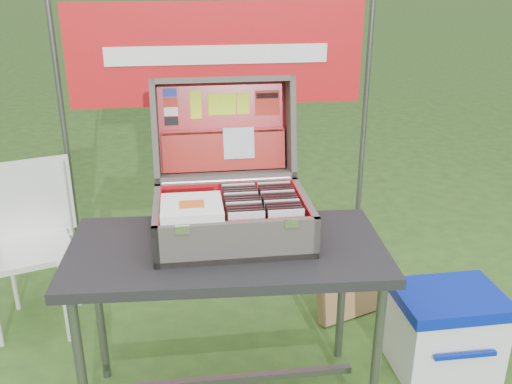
{
  "coord_description": "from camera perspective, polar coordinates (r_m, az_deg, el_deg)",
  "views": [
    {
      "loc": [
        -0.21,
        -2.03,
        1.76
      ],
      "look_at": [
        0.08,
        0.1,
        0.89
      ],
      "focal_mm": 40.0,
      "sensor_mm": 36.0,
      "label": 1
    }
  ],
  "objects": [
    {
      "name": "suitcase_base_wall_right",
      "position": [
        2.25,
        4.88,
        -2.33
      ],
      "size": [
        0.02,
        0.43,
        0.16
      ],
      "primitive_type": "cube",
      "color": "#5F5A55",
      "rests_on": "table_top"
    },
    {
      "name": "suitcase_lid_back",
      "position": [
        2.5,
        -3.37,
        6.5
      ],
      "size": [
        0.6,
        0.11,
        0.42
      ],
      "primitive_type": "cube",
      "rotation": [
        -1.77,
        0.0,
        0.0
      ],
      "color": "#5F5A55",
      "rests_on": "suitcase_base_wall_back"
    },
    {
      "name": "suitcase_liner_wall_front",
      "position": [
        2.04,
        -1.91,
        -4.62
      ],
      "size": [
        0.55,
        0.01,
        0.14
      ],
      "primitive_type": "cube",
      "color": "red",
      "rests_on": "suitcase_base_bottom"
    },
    {
      "name": "cd_left_4",
      "position": [
        2.14,
        -1.24,
        -2.87
      ],
      "size": [
        0.13,
        0.01,
        0.15
      ],
      "primitive_type": "cube",
      "color": "silver",
      "rests_on": "suitcase_liner_floor"
    },
    {
      "name": "chair_leg_bl",
      "position": [
        3.33,
        -23.17,
        -7.57
      ],
      "size": [
        0.02,
        0.02,
        0.43
      ],
      "primitive_type": "cylinder",
      "color": "silver",
      "rests_on": "ground"
    },
    {
      "name": "cd_left_0",
      "position": [
        2.06,
        -0.94,
        -3.95
      ],
      "size": [
        0.13,
        0.01,
        0.15
      ],
      "primitive_type": "cube",
      "color": "silver",
      "rests_on": "suitcase_liner_floor"
    },
    {
      "name": "lid_sticker_band_bar",
      "position": [
        2.5,
        1.13,
        9.61
      ],
      "size": [
        0.1,
        0.01,
        0.02
      ],
      "primitive_type": "cube",
      "rotation": [
        -1.77,
        0.0,
        0.0
      ],
      "color": "black",
      "rests_on": "suitcase_lid_liner"
    },
    {
      "name": "table_brace",
      "position": [
        2.54,
        -2.66,
        -18.2
      ],
      "size": [
        1.06,
        0.03,
        0.03
      ],
      "primitive_type": "cube",
      "color": "#59595B",
      "rests_on": "ground"
    },
    {
      "name": "table_leg_fr",
      "position": [
        2.31,
        11.95,
        -16.02
      ],
      "size": [
        0.04,
        0.04,
        0.71
      ],
      "primitive_type": "cylinder",
      "color": "#59595B",
      "rests_on": "ground"
    },
    {
      "name": "cd_right_4",
      "position": [
        2.16,
        2.56,
        -2.65
      ],
      "size": [
        0.13,
        0.01,
        0.15
      ],
      "primitive_type": "cube",
      "color": "silver",
      "rests_on": "suitcase_liner_floor"
    },
    {
      "name": "cd_right_10",
      "position": [
        2.29,
        1.95,
        -1.2
      ],
      "size": [
        0.13,
        0.01,
        0.15
      ],
      "primitive_type": "cube",
      "color": "black",
      "rests_on": "suitcase_liner_floor"
    },
    {
      "name": "cd_left_3",
      "position": [
        2.12,
        -1.16,
        -3.13
      ],
      "size": [
        0.13,
        0.01,
        0.15
      ],
      "primitive_type": "cube",
      "color": "black",
      "rests_on": "suitcase_liner_floor"
    },
    {
      "name": "cd_right_2",
      "position": [
        2.12,
        2.78,
        -3.17
      ],
      "size": [
        0.13,
        0.01,
        0.15
      ],
      "primitive_type": "cube",
      "color": "black",
      "rests_on": "suitcase_liner_floor"
    },
    {
      "name": "suitcase_lid_rim_left",
      "position": [
        2.43,
        -10.04,
        6.06
      ],
      "size": [
        0.02,
        0.24,
        0.45
      ],
      "primitive_type": "cube",
      "rotation": [
        -1.77,
        0.0,
        0.0
      ],
      "color": "#5F5A55",
      "rests_on": "suitcase_lid_back"
    },
    {
      "name": "cooler",
      "position": [
        2.79,
        18.41,
        -13.15
      ],
      "size": [
        0.47,
        0.36,
        0.41
      ],
      "primitive_type": null,
      "rotation": [
        0.0,
        0.0,
        0.02
      ],
      "color": "white",
      "rests_on": "ground"
    },
    {
      "name": "suitcase_lid_rim_near",
      "position": [
        2.46,
        -3.08,
        1.7
      ],
      "size": [
        0.6,
        0.16,
        0.05
      ],
      "primitive_type": "cube",
      "rotation": [
        -1.77,
        0.0,
        0.0
      ],
      "color": "#5F5A55",
      "rests_on": "suitcase_lid_back"
    },
    {
      "name": "lid_card_neon_small",
      "position": [
        2.48,
        -1.31,
        8.84
      ],
      "size": [
        0.05,
        0.02,
        0.09
      ],
      "primitive_type": "cube",
      "rotation": [
        -1.77,
        0.0,
        0.0
      ],
      "color": "#BBE911",
      "rests_on": "suitcase_lid_liner"
    },
    {
      "name": "suitcase_liner_wall_left",
      "position": [
        2.2,
        -9.47,
        -2.83
      ],
      "size": [
        0.01,
        0.38,
        0.14
      ],
      "primitive_type": "cube",
      "color": "red",
      "rests_on": "suitcase_base_bottom"
    },
    {
      "name": "cd_right_8",
      "position": [
        2.25,
        2.14,
        -1.66
      ],
      "size": [
        0.13,
        0.01,
        0.15
      ],
      "primitive_type": "cube",
      "color": "silver",
      "rests_on": "suitcase_liner_floor"
    },
    {
      "name": "lid_sticker_cc_b",
      "position": [
        2.47,
        -8.56,
        8.88
      ],
      "size": [
        0.06,
        0.01,
        0.04
      ],
      "primitive_type": "cube",
      "rotation": [
        -1.77,
        0.0,
        0.0
      ],
      "color": "red",
      "rests_on": "suitcase_lid_liner"
    },
    {
      "name": "table",
      "position": [
        2.39,
        -2.77,
        -13.47
      ],
      "size": [
        1.24,
        0.67,
        0.75
      ],
      "primitive_type": null,
      "rotation": [
        0.0,
        0.0,
        -0.05
      ],
      "color": "black",
      "rests_on": "ground"
    },
    {
      "name": "lid_card_neon_main",
      "position": [
        2.48,
        -3.42,
        8.77
      ],
      "size": [
        0.12,
        0.02,
        0.09
      ],
      "primitive_type": "cube",
      "rotation": [
        -1.77,
        0.0,
        0.0
      ],
      "color": "#BBE911",
      "rests_on": "suitcase_lid_liner"
    },
    {
      "name": "cd_right_1",
      "position": [
        2.1,
        2.9,
        -3.44
      ],
      "size": [
        0.13,
        0.01,
        0.15
      ],
      "primitive_type": "cube",
      "color": "black",
      "rests_on": "suitcase_liner_floor"
    },
    {
      "name": "cd_right_6",
      "position": [
        2.2,
        2.35,
        -2.15
      ],
      "size": [
        0.13,
        0.01,
        0.15
      ],
      "primitive_type": "cube",
      "color": "black",
      "rests_on": "suitcase_liner_floor"
    },
    {
      "name": "cd_left_11",
      "position": [
        2.29,
        -1.7,
        -1.16
      ],
      "size": [
        0.13,
        0.01,
        0.15
      ],
      "primitive_type": "cube",
      "color": "black",
      "rests_on": "suitcase_liner_floor"
    },
    {
      "name": "cd_left_10",
      "position": [
        2.27,
        -1.64,
        -1.39
      ],
      "size": [
        0.13,
        0.01,
        0.15
      ],
      "primitive_type": "cube",
      "color": "black",
      "rests_on": "suitcase_liner_floor"
    },
    {
      "name": "suitcase_latch_right",
      "position": [
        2.02,
        3.59,
        -3.14
      ],
      "size": [
        0.05,
        0.01,
        0.03
      ],
      "primitive_type": "cube",
      "color": "silver",
      "rests_on": "suitcase_base_wall_front"
    },
    {
      "name": "suitcase_lid_rim_right",
      "position": [
        2.47,
        3.44,
        6.63
      ],
      "size": [
        0.02,
        0.24,
        0.45
      ],
      "primitive_type": "cube",
      "rotation": [
        -1.77,
        0.0,
        0.0
      ],
      "color": "#5F5A55",
      "rests_on": "suitcase_lid_back"
    },
    {
      "name": "cd_right_5",
      "position": [
        2.18,
        2.45,
        -2.4
      ],
      "size": [
        0.13,
        0.01,
        0.15
      ],
      "primitive_type": "cube",
      "color": "black",
      "rests_on": "suitcase_liner_floor"
    },
    {
      "name": "chair",
      "position": [
        3.06,
        -21.53,
        -5.63
      ],
      "size": [
        0.49,
        0.52,
        0.85
      ],
      "primitive_type": null,
      "rotation": [
        0.0,
        0.0,
        0.31
      ],
      "color": "silver",
      "rests_on": "ground"
    },
    {
      "name": "cd_left_7",
      "position": [
        2.21,
        -1.44,
        -2.11
      ],
      "size": [
        0.13,
        0.01,
        0.15
      ],
      "primitive_type": "cube",
      "color": "black",
      "rests_on": "suitcase_liner_floor"
    },
    {
      "name": "suitcase_base_wall_back",
      "position": [
        2.4,
        -2.86,
        -0.75
      ],
      "size": [
        0.6,
        0.02,
        0.16
      ],
      "primitive_type": "cube",
      "color": "#5F5A55",
      "rests_on": "table_top"
    },
    {
      "name": "suitcase_base_wall_left",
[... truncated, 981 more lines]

